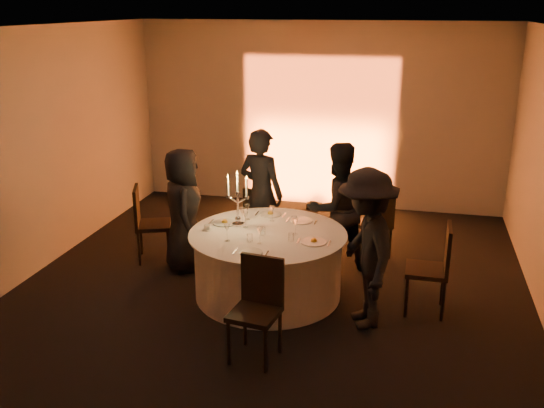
% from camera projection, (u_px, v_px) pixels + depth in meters
% --- Properties ---
extents(floor, '(7.00, 7.00, 0.00)m').
position_uv_depth(floor, '(268.00, 294.00, 7.10)').
color(floor, black).
rests_on(floor, ground).
extents(ceiling, '(7.00, 7.00, 0.00)m').
position_uv_depth(ceiling, '(267.00, 28.00, 6.15)').
color(ceiling, silver).
rests_on(ceiling, wall_back).
extents(wall_back, '(7.00, 0.00, 7.00)m').
position_uv_depth(wall_back, '(319.00, 116.00, 9.86)').
color(wall_back, '#B5B1A8').
rests_on(wall_back, floor).
extents(wall_front, '(7.00, 0.00, 7.00)m').
position_uv_depth(wall_front, '(118.00, 329.00, 3.39)').
color(wall_front, '#B5B1A8').
rests_on(wall_front, floor).
extents(wall_left, '(0.00, 7.00, 7.00)m').
position_uv_depth(wall_left, '(26.00, 155.00, 7.29)').
color(wall_left, '#B5B1A8').
rests_on(wall_left, floor).
extents(uplighter_fixture, '(0.25, 0.12, 0.10)m').
position_uv_depth(uplighter_fixture, '(314.00, 206.00, 10.04)').
color(uplighter_fixture, black).
rests_on(uplighter_fixture, floor).
extents(banquet_table, '(1.80, 1.80, 0.77)m').
position_uv_depth(banquet_table, '(268.00, 264.00, 6.98)').
color(banquet_table, black).
rests_on(banquet_table, floor).
extents(chair_left, '(0.57, 0.57, 1.00)m').
position_uv_depth(chair_left, '(146.00, 219.00, 7.90)').
color(chair_left, black).
rests_on(chair_left, floor).
extents(chair_back_left, '(0.50, 0.50, 0.91)m').
position_uv_depth(chair_back_left, '(261.00, 216.00, 8.16)').
color(chair_back_left, black).
rests_on(chair_back_left, floor).
extents(chair_back_right, '(0.57, 0.57, 0.93)m').
position_uv_depth(chair_back_right, '(376.00, 221.00, 7.96)').
color(chair_back_right, black).
rests_on(chair_back_right, floor).
extents(chair_right, '(0.45, 0.45, 1.02)m').
position_uv_depth(chair_right, '(435.00, 264.00, 6.52)').
color(chair_right, black).
rests_on(chair_right, floor).
extents(chair_front, '(0.49, 0.49, 0.99)m').
position_uv_depth(chair_front, '(258.00, 302.00, 5.72)').
color(chair_front, black).
rests_on(chair_front, floor).
extents(guest_left, '(0.75, 0.90, 1.57)m').
position_uv_depth(guest_left, '(183.00, 210.00, 7.57)').
color(guest_left, black).
rests_on(guest_left, floor).
extents(guest_back_left, '(0.73, 0.59, 1.74)m').
position_uv_depth(guest_back_left, '(261.00, 194.00, 7.94)').
color(guest_back_left, black).
rests_on(guest_back_left, floor).
extents(guest_back_right, '(1.02, 0.98, 1.66)m').
position_uv_depth(guest_back_right, '(337.00, 208.00, 7.52)').
color(guest_back_right, black).
rests_on(guest_back_right, floor).
extents(guest_right, '(0.96, 1.25, 1.70)m').
position_uv_depth(guest_right, '(366.00, 249.00, 6.20)').
color(guest_right, black).
rests_on(guest_right, floor).
extents(plate_left, '(0.36, 0.28, 0.08)m').
position_uv_depth(plate_left, '(225.00, 222.00, 7.14)').
color(plate_left, silver).
rests_on(plate_left, banquet_table).
extents(plate_back_left, '(0.36, 0.27, 0.08)m').
position_uv_depth(plate_back_left, '(270.00, 213.00, 7.44)').
color(plate_back_left, silver).
rests_on(plate_back_left, banquet_table).
extents(plate_back_right, '(0.36, 0.26, 0.01)m').
position_uv_depth(plate_back_right, '(302.00, 221.00, 7.22)').
color(plate_back_right, silver).
rests_on(plate_back_right, banquet_table).
extents(plate_right, '(0.36, 0.29, 0.08)m').
position_uv_depth(plate_right, '(314.00, 241.00, 6.57)').
color(plate_right, silver).
rests_on(plate_right, banquet_table).
extents(plate_front, '(0.36, 0.25, 0.01)m').
position_uv_depth(plate_front, '(251.00, 252.00, 6.30)').
color(plate_front, silver).
rests_on(plate_front, banquet_table).
extents(coffee_cup, '(0.11, 0.11, 0.07)m').
position_uv_depth(coffee_cup, '(207.00, 228.00, 6.93)').
color(coffee_cup, silver).
rests_on(coffee_cup, banquet_table).
extents(candelabra, '(0.28, 0.13, 0.66)m').
position_uv_depth(candelabra, '(238.00, 206.00, 7.03)').
color(candelabra, silver).
rests_on(candelabra, banquet_table).
extents(wine_glass_a, '(0.07, 0.07, 0.19)m').
position_uv_depth(wine_glass_a, '(245.00, 216.00, 6.98)').
color(wine_glass_a, white).
rests_on(wine_glass_a, banquet_table).
extents(wine_glass_b, '(0.07, 0.07, 0.19)m').
position_uv_depth(wine_glass_b, '(227.00, 229.00, 6.57)').
color(wine_glass_b, white).
rests_on(wine_glass_b, banquet_table).
extents(wine_glass_c, '(0.07, 0.07, 0.19)m').
position_uv_depth(wine_glass_c, '(295.00, 223.00, 6.76)').
color(wine_glass_c, white).
rests_on(wine_glass_c, banquet_table).
extents(wine_glass_d, '(0.07, 0.07, 0.19)m').
position_uv_depth(wine_glass_d, '(242.00, 212.00, 7.12)').
color(wine_glass_d, white).
rests_on(wine_glass_d, banquet_table).
extents(wine_glass_e, '(0.07, 0.07, 0.19)m').
position_uv_depth(wine_glass_e, '(247.00, 209.00, 7.24)').
color(wine_glass_e, white).
rests_on(wine_glass_e, banquet_table).
extents(wine_glass_f, '(0.07, 0.07, 0.19)m').
position_uv_depth(wine_glass_f, '(260.00, 232.00, 6.50)').
color(wine_glass_f, white).
rests_on(wine_glass_f, banquet_table).
extents(wine_glass_g, '(0.07, 0.07, 0.19)m').
position_uv_depth(wine_glass_g, '(272.00, 210.00, 7.18)').
color(wine_glass_g, white).
rests_on(wine_glass_g, banquet_table).
extents(tumbler_a, '(0.07, 0.07, 0.09)m').
position_uv_depth(tumbler_a, '(294.00, 220.00, 7.13)').
color(tumbler_a, white).
rests_on(tumbler_a, banquet_table).
extents(tumbler_b, '(0.07, 0.07, 0.09)m').
position_uv_depth(tumbler_b, '(263.00, 231.00, 6.77)').
color(tumbler_b, white).
rests_on(tumbler_b, banquet_table).
extents(tumbler_c, '(0.07, 0.07, 0.09)m').
position_uv_depth(tumbler_c, '(291.00, 237.00, 6.60)').
color(tumbler_c, white).
rests_on(tumbler_c, banquet_table).
extents(tumbler_d, '(0.07, 0.07, 0.09)m').
position_uv_depth(tumbler_d, '(250.00, 238.00, 6.58)').
color(tumbler_d, white).
rests_on(tumbler_d, banquet_table).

